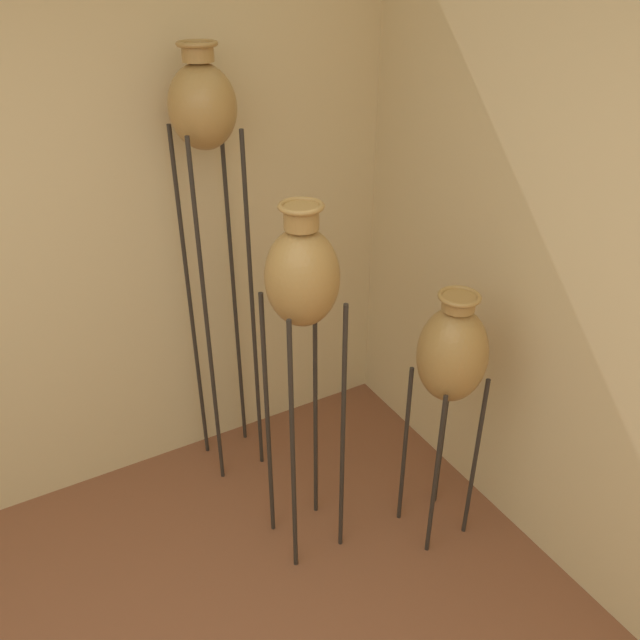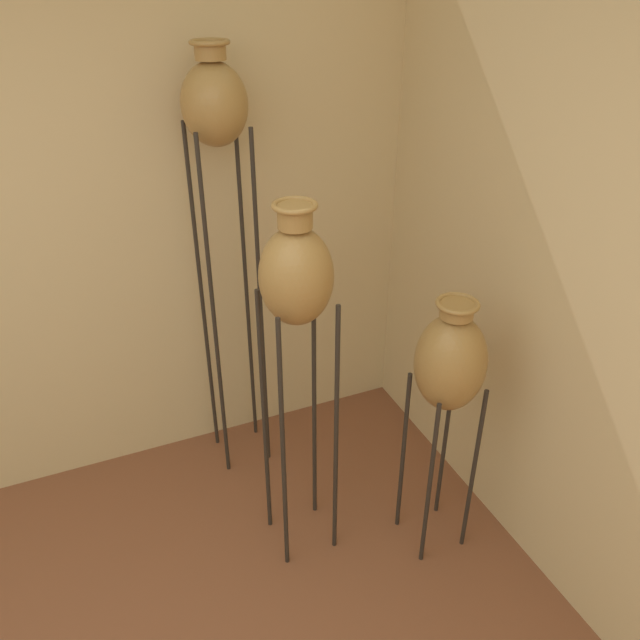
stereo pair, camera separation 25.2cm
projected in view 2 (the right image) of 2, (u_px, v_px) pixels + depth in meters
name	position (u px, v px, depth m)	size (l,w,h in m)	color
vase_stand_tall	(216.00, 124.00, 2.63)	(0.28, 0.28, 2.14)	#28231E
vase_stand_medium	(296.00, 284.00, 2.34)	(0.28, 0.28, 1.67)	#28231E
vase_stand_short	(450.00, 365.00, 2.53)	(0.29, 0.29, 1.28)	#28231E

